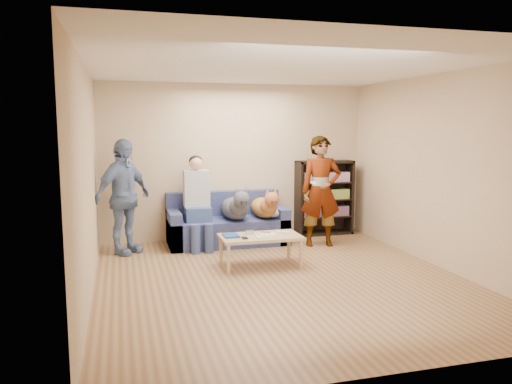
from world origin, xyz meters
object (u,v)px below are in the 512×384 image
object	(u,v)px
person_standing_right	(321,191)
dog_tan	(265,206)
notebook_blue	(231,235)
camera_silver	(250,232)
dog_gray	(236,207)
bookshelf	(324,196)
person_standing_left	(123,197)
coffee_table	(260,239)
sofa	(227,226)
person_seated	(198,199)

from	to	relation	value
person_standing_right	dog_tan	xyz separation A→B (m)	(-0.83, 0.33, -0.26)
person_standing_right	dog_tan	size ratio (longest dim) A/B	1.53
notebook_blue	camera_silver	xyz separation A→B (m)	(0.28, 0.07, 0.01)
dog_gray	bookshelf	world-z (taller)	bookshelf
person_standing_left	coffee_table	bearing A→B (deg)	-76.00
person_standing_left	sofa	xyz separation A→B (m)	(1.62, 0.24, -0.58)
camera_silver	person_standing_left	bearing A→B (deg)	147.85
person_standing_right	person_seated	xyz separation A→B (m)	(-1.91, 0.41, -0.10)
sofa	person_seated	world-z (taller)	person_seated
notebook_blue	bookshelf	size ratio (longest dim) A/B	0.20
person_standing_right	dog_gray	world-z (taller)	person_standing_right
notebook_blue	camera_silver	world-z (taller)	camera_silver
person_standing_right	notebook_blue	distance (m)	1.89
sofa	bookshelf	world-z (taller)	bookshelf
person_standing_left	person_standing_right	bearing A→B (deg)	-48.43
dog_tan	coffee_table	bearing A→B (deg)	-109.29
person_standing_left	bookshelf	bearing A→B (deg)	-34.88
camera_silver	person_seated	xyz separation A→B (m)	(-0.54, 1.16, 0.33)
person_standing_right	person_standing_left	distance (m)	3.05
person_standing_left	sofa	size ratio (longest dim) A/B	0.91
camera_silver	dog_tan	size ratio (longest dim) A/B	0.10
person_standing_left	sofa	distance (m)	1.73
person_standing_left	notebook_blue	distance (m)	1.83
bookshelf	person_standing_left	bearing A→B (deg)	-172.04
person_standing_right	dog_tan	world-z (taller)	person_standing_right
coffee_table	dog_tan	bearing A→B (deg)	70.71
sofa	bookshelf	distance (m)	1.86
notebook_blue	dog_gray	xyz separation A→B (m)	(0.33, 1.12, 0.20)
sofa	dog_tan	xyz separation A→B (m)	(0.59, -0.21, 0.33)
person_seated	bookshelf	bearing A→B (deg)	8.94
camera_silver	sofa	bearing A→B (deg)	92.24
coffee_table	notebook_blue	bearing A→B (deg)	172.87
camera_silver	coffee_table	xyz separation A→B (m)	(0.12, -0.12, -0.07)
dog_tan	coffee_table	world-z (taller)	dog_tan
person_standing_left	dog_tan	bearing A→B (deg)	-42.04
person_standing_left	person_seated	xyz separation A→B (m)	(1.12, 0.12, -0.09)
dog_tan	person_seated	bearing A→B (deg)	175.44
bookshelf	dog_tan	bearing A→B (deg)	-159.74
coffee_table	bookshelf	xyz separation A→B (m)	(1.63, 1.64, 0.31)
person_standing_right	notebook_blue	size ratio (longest dim) A/B	6.74
camera_silver	dog_tan	xyz separation A→B (m)	(0.54, 1.08, 0.17)
person_seated	person_standing_right	bearing A→B (deg)	-12.25
person_standing_left	coffee_table	world-z (taller)	person_standing_left
dog_gray	dog_tan	distance (m)	0.49
dog_gray	coffee_table	world-z (taller)	dog_gray
person_standing_right	person_standing_left	size ratio (longest dim) A/B	1.02
coffee_table	camera_silver	bearing A→B (deg)	135.00
sofa	dog_tan	world-z (taller)	dog_tan
person_standing_right	person_seated	distance (m)	1.95
person_standing_left	camera_silver	xyz separation A→B (m)	(1.67, -1.05, -0.42)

